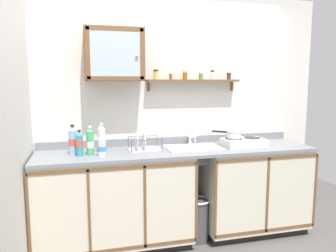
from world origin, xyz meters
TOP-DOWN VIEW (x-y plane):
  - back_wall at (0.00, 0.64)m, footprint 3.45×0.07m
  - side_wall_left at (-1.45, -0.29)m, footprint 0.05×3.41m
  - lower_cabinet_run at (-0.66, 0.30)m, footprint 1.51×0.63m
  - lower_cabinet_run_right at (0.84, 0.30)m, footprint 1.15×0.63m
  - countertop at (0.00, 0.30)m, footprint 2.81×0.65m
  - backsplash at (0.00, 0.60)m, footprint 2.81×0.02m
  - sink at (0.16, 0.34)m, footprint 0.56×0.44m
  - hot_plate_stove at (0.72, 0.29)m, footprint 0.44×0.27m
  - saucepan at (0.61, 0.32)m, footprint 0.28×0.23m
  - bottle_detergent_teal_0 at (-0.97, 0.25)m, footprint 0.06×0.06m
  - bottle_soda_green_1 at (-0.87, 0.27)m, footprint 0.07×0.07m
  - bottle_opaque_white_2 at (-0.76, 0.37)m, footprint 0.08×0.08m
  - bottle_water_blue_3 at (-1.03, 0.33)m, footprint 0.08×0.08m
  - bottle_water_clear_4 at (-0.77, 0.19)m, footprint 0.08×0.08m
  - dish_rack at (-0.35, 0.34)m, footprint 0.33×0.25m
  - wall_cabinet at (-0.61, 0.48)m, footprint 0.57×0.29m
  - spice_shelf at (0.22, 0.54)m, footprint 1.02×0.14m
  - trash_bin at (0.18, 0.21)m, footprint 0.25×0.25m

SIDE VIEW (x-z plane):
  - trash_bin at x=0.18m, z-range 0.01..0.45m
  - lower_cabinet_run_right at x=0.84m, z-range 0.00..0.93m
  - lower_cabinet_run at x=-0.66m, z-range 0.00..0.93m
  - sink at x=0.16m, z-range 0.71..1.14m
  - countertop at x=0.00m, z-range 0.93..0.96m
  - dish_rack at x=-0.35m, z-range 0.91..1.07m
  - backsplash at x=0.00m, z-range 0.96..1.04m
  - hot_plate_stove at x=0.72m, z-range 0.96..1.04m
  - bottle_water_clear_4 at x=-0.77m, z-range 0.94..1.16m
  - bottle_detergent_teal_0 at x=-0.97m, z-range 0.95..1.19m
  - bottle_soda_green_1 at x=-0.87m, z-range 0.94..1.22m
  - saucepan at x=0.61m, z-range 1.04..1.12m
  - bottle_water_blue_3 at x=-1.03m, z-range 0.94..1.23m
  - bottle_opaque_white_2 at x=-0.76m, z-range 0.95..1.23m
  - side_wall_left at x=-1.45m, z-range 0.00..2.68m
  - back_wall at x=0.00m, z-range 0.01..2.69m
  - spice_shelf at x=0.22m, z-range 1.55..1.77m
  - wall_cabinet at x=-0.61m, z-range 1.64..2.16m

